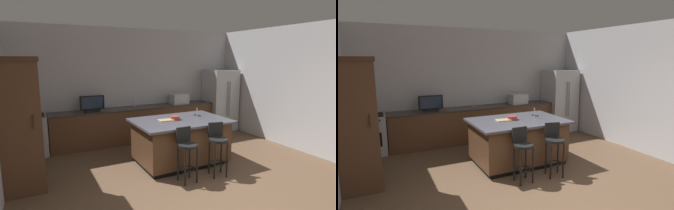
% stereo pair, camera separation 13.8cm
% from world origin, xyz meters
% --- Properties ---
extents(wall_back, '(6.65, 0.12, 2.98)m').
position_xyz_m(wall_back, '(0.00, 4.30, 1.49)').
color(wall_back, '#BCBCC1').
rests_on(wall_back, ground_plane).
extents(wall_right, '(0.12, 4.70, 2.98)m').
position_xyz_m(wall_right, '(3.13, 2.15, 1.49)').
color(wall_right, '#BCBCC1').
rests_on(wall_right, ground_plane).
extents(counter_back, '(4.44, 0.62, 0.91)m').
position_xyz_m(counter_back, '(-0.07, 3.92, 0.45)').
color(counter_back, brown).
rests_on(counter_back, ground_plane).
extents(kitchen_island, '(1.95, 1.31, 0.93)m').
position_xyz_m(kitchen_island, '(0.16, 2.03, 0.47)').
color(kitchen_island, black).
rests_on(kitchen_island, ground_plane).
extents(refrigerator, '(0.86, 0.81, 1.84)m').
position_xyz_m(refrigerator, '(2.58, 3.84, 0.92)').
color(refrigerator, '#B7BABF').
rests_on(refrigerator, ground_plane).
extents(range_oven, '(0.72, 0.63, 0.93)m').
position_xyz_m(range_oven, '(-2.66, 3.92, 0.46)').
color(range_oven, '#B7BABF').
rests_on(range_oven, ground_plane).
extents(cabinet_tower, '(0.66, 0.64, 2.22)m').
position_xyz_m(cabinet_tower, '(-2.76, 2.14, 1.15)').
color(cabinet_tower, brown).
rests_on(cabinet_tower, ground_plane).
extents(microwave, '(0.48, 0.36, 0.28)m').
position_xyz_m(microwave, '(1.19, 3.92, 1.05)').
color(microwave, '#B7BABF').
rests_on(microwave, counter_back).
extents(tv_monitor, '(0.58, 0.16, 0.39)m').
position_xyz_m(tv_monitor, '(-1.26, 3.87, 1.09)').
color(tv_monitor, black).
rests_on(tv_monitor, counter_back).
extents(sink_faucet_back, '(0.02, 0.02, 0.24)m').
position_xyz_m(sink_faucet_back, '(-0.11, 4.02, 1.03)').
color(sink_faucet_back, '#B2B2B7').
rests_on(sink_faucet_back, counter_back).
extents(sink_faucet_island, '(0.02, 0.02, 0.22)m').
position_xyz_m(sink_faucet_island, '(0.56, 2.03, 1.04)').
color(sink_faucet_island, '#B2B2B7').
rests_on(sink_faucet_island, kitchen_island).
extents(bar_stool_left, '(0.34, 0.34, 0.98)m').
position_xyz_m(bar_stool_left, '(-0.19, 1.20, 0.59)').
color(bar_stool_left, black).
rests_on(bar_stool_left, ground_plane).
extents(bar_stool_right, '(0.35, 0.37, 1.00)m').
position_xyz_m(bar_stool_right, '(0.47, 1.16, 0.60)').
color(bar_stool_right, black).
rests_on(bar_stool_right, ground_plane).
extents(fruit_bowl, '(0.20, 0.20, 0.08)m').
position_xyz_m(fruit_bowl, '(0.07, 2.10, 0.97)').
color(fruit_bowl, '#993833').
rests_on(fruit_bowl, kitchen_island).
extents(cell_phone, '(0.14, 0.16, 0.01)m').
position_xyz_m(cell_phone, '(0.05, 2.09, 0.93)').
color(cell_phone, black).
rests_on(cell_phone, kitchen_island).
extents(tv_remote, '(0.09, 0.18, 0.02)m').
position_xyz_m(tv_remote, '(0.69, 2.20, 0.94)').
color(tv_remote, black).
rests_on(tv_remote, kitchen_island).
extents(cutting_board, '(0.32, 0.24, 0.02)m').
position_xyz_m(cutting_board, '(-0.14, 2.11, 0.94)').
color(cutting_board, tan).
rests_on(cutting_board, kitchen_island).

